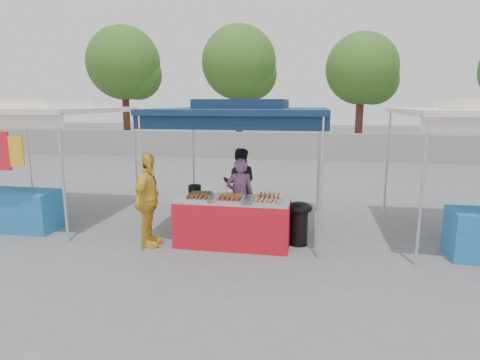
% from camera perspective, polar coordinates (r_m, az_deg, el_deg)
% --- Properties ---
extents(ground_plane, '(80.00, 80.00, 0.00)m').
position_cam_1_polar(ground_plane, '(7.38, -0.85, -8.91)').
color(ground_plane, slate).
extents(back_wall, '(40.00, 0.25, 1.20)m').
position_cam_1_polar(back_wall, '(17.96, 5.99, 4.82)').
color(back_wall, gray).
rests_on(back_wall, ground_plane).
extents(main_canopy, '(3.20, 3.20, 2.57)m').
position_cam_1_polar(main_canopy, '(7.90, 0.49, 9.95)').
color(main_canopy, silver).
rests_on(main_canopy, ground_plane).
extents(neighbor_stall_left, '(3.20, 3.20, 2.57)m').
position_cam_1_polar(neighbor_stall_left, '(9.47, -27.98, 4.18)').
color(neighbor_stall_left, silver).
rests_on(neighbor_stall_left, ground_plane).
extents(tree_0, '(3.69, 3.66, 6.29)m').
position_cam_1_polar(tree_0, '(21.76, -15.78, 15.30)').
color(tree_0, '#46241B').
rests_on(tree_0, ground_plane).
extents(tree_1, '(3.67, 3.64, 6.25)m').
position_cam_1_polar(tree_1, '(20.45, 0.30, 15.93)').
color(tree_1, '#46241B').
rests_on(tree_1, ground_plane).
extents(tree_2, '(3.41, 3.33, 5.72)m').
position_cam_1_polar(tree_2, '(20.19, 17.34, 14.47)').
color(tree_2, '#46241B').
rests_on(tree_2, ground_plane).
extents(vendor_table, '(2.00, 0.80, 0.85)m').
position_cam_1_polar(vendor_table, '(7.16, -1.01, -5.97)').
color(vendor_table, red).
rests_on(vendor_table, ground_plane).
extents(food_tray_fl, '(0.42, 0.30, 0.07)m').
position_cam_1_polar(food_tray_fl, '(6.97, -6.10, -2.59)').
color(food_tray_fl, silver).
rests_on(food_tray_fl, vendor_table).
extents(food_tray_fm, '(0.42, 0.30, 0.07)m').
position_cam_1_polar(food_tray_fm, '(6.81, -1.59, -2.85)').
color(food_tray_fm, silver).
rests_on(food_tray_fm, vendor_table).
extents(food_tray_fr, '(0.42, 0.30, 0.07)m').
position_cam_1_polar(food_tray_fr, '(6.71, 3.77, -3.07)').
color(food_tray_fr, silver).
rests_on(food_tray_fr, vendor_table).
extents(food_tray_bl, '(0.42, 0.30, 0.07)m').
position_cam_1_polar(food_tray_bl, '(7.25, -5.63, -2.04)').
color(food_tray_bl, silver).
rests_on(food_tray_bl, vendor_table).
extents(food_tray_bm, '(0.42, 0.30, 0.07)m').
position_cam_1_polar(food_tray_bm, '(7.12, -1.21, -2.24)').
color(food_tray_bm, silver).
rests_on(food_tray_bm, vendor_table).
extents(food_tray_br, '(0.42, 0.30, 0.07)m').
position_cam_1_polar(food_tray_br, '(7.04, 4.21, -2.41)').
color(food_tray_br, silver).
rests_on(food_tray_br, vendor_table).
extents(cooking_pot, '(0.24, 0.24, 0.14)m').
position_cam_1_polar(cooking_pot, '(7.55, -6.47, -1.26)').
color(cooking_pot, black).
rests_on(cooking_pot, vendor_table).
extents(skewer_cup, '(0.08, 0.08, 0.11)m').
position_cam_1_polar(skewer_cup, '(6.96, -2.01, -2.39)').
color(skewer_cup, silver).
rests_on(skewer_cup, vendor_table).
extents(wok_burner, '(0.47, 0.47, 0.79)m').
position_cam_1_polar(wok_burner, '(7.23, 8.35, -5.57)').
color(wok_burner, black).
rests_on(wok_burner, ground_plane).
extents(crate_left, '(0.54, 0.38, 0.32)m').
position_cam_1_polar(crate_left, '(7.83, -3.73, -6.51)').
color(crate_left, '#1548B1').
rests_on(crate_left, ground_plane).
extents(crate_right, '(0.49, 0.34, 0.29)m').
position_cam_1_polar(crate_right, '(7.76, 2.49, -6.77)').
color(crate_right, '#1548B1').
rests_on(crate_right, ground_plane).
extents(crate_stacked, '(0.48, 0.33, 0.29)m').
position_cam_1_polar(crate_stacked, '(7.68, 2.51, -4.70)').
color(crate_stacked, '#1548B1').
rests_on(crate_stacked, crate_right).
extents(vendor_woman, '(0.61, 0.47, 1.48)m').
position_cam_1_polar(vendor_woman, '(7.72, -0.01, -2.29)').
color(vendor_woman, '#965F8E').
rests_on(vendor_woman, ground_plane).
extents(helper_man, '(0.81, 0.66, 1.54)m').
position_cam_1_polar(helper_man, '(8.83, -0.05, -0.40)').
color(helper_man, black).
rests_on(helper_man, ground_plane).
extents(customer_person, '(0.45, 0.99, 1.66)m').
position_cam_1_polar(customer_person, '(7.20, -13.01, -2.82)').
color(customer_person, yellow).
rests_on(customer_person, ground_plane).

